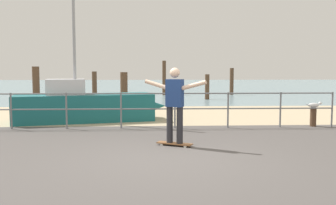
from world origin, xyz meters
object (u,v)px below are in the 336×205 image
sailboat (90,106)px  seagull (314,105)px  skateboard (175,144)px  skateboarder (175,101)px  bollard_short (313,117)px

sailboat → seagull: bearing=-12.4°
sailboat → seagull: 7.01m
skateboard → sailboat: bearing=121.5°
skateboard → seagull: bearing=31.3°
skateboarder → seagull: bearing=31.3°
sailboat → skateboard: size_ratio=6.80×
skateboarder → seagull: skateboarder is taller
seagull → skateboarder: bearing=-148.7°
skateboard → skateboarder: (-0.00, -0.00, 0.95)m
sailboat → seagull: sailboat is taller
skateboard → skateboarder: skateboarder is taller
bollard_short → skateboarder: bearing=-148.6°
skateboarder → seagull: 5.06m
bollard_short → seagull: (0.02, -0.00, 0.37)m
sailboat → bollard_short: 7.00m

